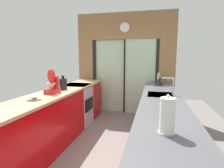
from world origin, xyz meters
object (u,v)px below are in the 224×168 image
at_px(oven_range, 77,105).
at_px(knife_block, 63,84).
at_px(paper_towel_roll, 167,116).
at_px(mixing_bowl, 34,97).
at_px(stand_mixer, 52,84).
at_px(kettle, 159,81).
at_px(soap_bottle, 158,78).

relative_size(oven_range, knife_block, 3.40).
xyz_separation_m(knife_block, paper_towel_roll, (1.78, -1.63, 0.04)).
relative_size(mixing_bowl, stand_mixer, 0.50).
xyz_separation_m(kettle, paper_towel_roll, (-0.00, -2.52, 0.05)).
height_order(oven_range, mixing_bowl, mixing_bowl).
distance_m(soap_bottle, paper_towel_roll, 2.92).
xyz_separation_m(oven_range, soap_bottle, (1.80, 0.64, 0.58)).
bearing_deg(kettle, oven_range, -172.17).
bearing_deg(stand_mixer, kettle, 35.36).
relative_size(knife_block, soap_bottle, 1.00).
bearing_deg(paper_towel_roll, knife_block, 137.44).
xyz_separation_m(soap_bottle, paper_towel_roll, (0.00, -2.92, 0.03)).
relative_size(knife_block, stand_mixer, 0.64).
height_order(knife_block, paper_towel_roll, paper_towel_roll).
bearing_deg(soap_bottle, stand_mixer, -136.96).
xyz_separation_m(mixing_bowl, paper_towel_roll, (1.78, -0.78, 0.11)).
distance_m(knife_block, stand_mixer, 0.38).
relative_size(kettle, paper_towel_roll, 0.80).
xyz_separation_m(oven_range, stand_mixer, (0.02, -1.02, 0.63)).
xyz_separation_m(stand_mixer, paper_towel_roll, (1.78, -1.26, -0.02)).
relative_size(knife_block, paper_towel_roll, 0.85).
xyz_separation_m(stand_mixer, soap_bottle, (1.78, 1.66, -0.04)).
bearing_deg(soap_bottle, knife_block, -144.14).
bearing_deg(mixing_bowl, paper_towel_roll, -23.53).
relative_size(knife_block, kettle, 1.06).
xyz_separation_m(knife_block, kettle, (1.78, 0.89, -0.01)).
xyz_separation_m(mixing_bowl, kettle, (1.78, 1.75, 0.06)).
bearing_deg(stand_mixer, knife_block, 90.00).
xyz_separation_m(oven_range, knife_block, (0.02, -0.64, 0.57)).
distance_m(oven_range, kettle, 1.90).
xyz_separation_m(mixing_bowl, knife_block, (-0.00, 0.86, 0.07)).
distance_m(mixing_bowl, stand_mixer, 0.50).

